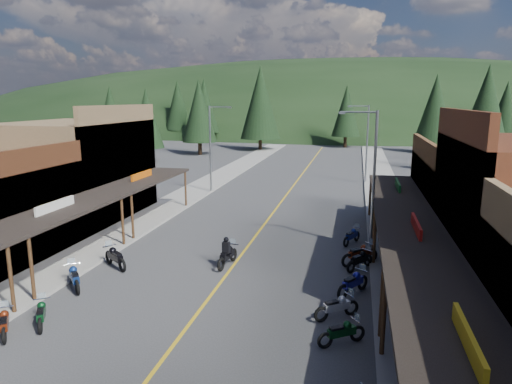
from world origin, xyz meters
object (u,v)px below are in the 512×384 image
Objects in this scene: pine_8 at (147,119)px; bike_west_5 at (4,322)px; pine_9 at (505,117)px; bike_west_8 at (115,256)px; pine_0 at (111,110)px; pine_7 at (178,105)px; streetlight_3 at (366,140)px; pine_1 at (204,106)px; pine_3 at (346,111)px; pedestrian_east_b at (390,214)px; bike_east_10 at (360,253)px; streetlight_1 at (212,145)px; bike_west_7 at (74,276)px; rider_on_bike at (227,254)px; pine_2 at (260,103)px; pine_11 at (486,112)px; pine_4 at (435,108)px; bike_east_9 at (360,259)px; shop_west_3 at (77,170)px; bike_east_7 at (337,306)px; pine_10 at (199,111)px; shop_east_3 at (484,201)px; bike_west_6 at (41,313)px; bike_east_6 at (342,331)px; bike_east_11 at (352,235)px; streetlight_2 at (371,174)px.

pine_8 is 47.83m from bike_west_5.
bike_west_8 is at bearing -124.98° from pine_9.
pine_0 is 0.88× the size of pine_7.
pine_1 is at bearing 127.73° from streetlight_3.
pine_3 is (44.00, 4.00, 0.00)m from pine_0.
bike_east_10 is at bearing 40.59° from pedestrian_east_b.
streetlight_1 is 3.71× the size of bike_west_7.
pine_2 is at bearing 108.73° from rider_on_bike.
pedestrian_east_b reaches higher than bike_east_10.
pine_11 is (16.00, -28.00, 0.70)m from pine_3.
bike_west_7 is (0.60, -22.55, -3.84)m from streetlight_1.
pine_4 is at bearing 95.19° from pine_11.
pine_3 is 5.54× the size of bike_east_9.
shop_west_3 is 59.70m from pine_1.
pine_10 is at bearing 169.07° from bike_east_7.
bike_east_9 is at bearing -138.07° from shop_east_3.
pine_7 reaches higher than pine_11.
bike_west_8 is at bearing -85.77° from pine_2.
bike_east_7 is (12.53, -22.91, -3.89)m from streetlight_1.
pine_9 is at bearing 41.34° from streetlight_3.
pine_1 is 6.29× the size of bike_east_9.
bike_east_7 is (11.10, 3.02, 0.03)m from bike_west_6.
pine_2 reaches higher than pine_0.
streetlight_1 and streetlight_3 have the same top height.
bike_east_6 is at bearing -38.76° from rider_on_bike.
streetlight_1 is 0.73× the size of pine_3.
bike_east_7 is (11.46, -3.19, -0.07)m from bike_west_8.
pine_11 is 28.31m from pedestrian_east_b.
pine_8 is 0.86× the size of pine_10.
pine_4 is (4.25, 48.70, 4.70)m from shop_east_3.
bike_east_11 is (16.02, -49.03, -7.43)m from pine_2.
pine_9 is 51.53m from bike_east_6.
rider_on_bike is at bearing -55.70° from pine_0.
pine_1 is 6.62× the size of bike_west_5.
bike_east_10 is (0.91, 6.38, 0.08)m from bike_east_7.
pine_1 is 71.67m from bike_east_10.
rider_on_bike is (6.07, 8.65, 0.13)m from bike_west_5.
bike_west_6 is 6.22m from bike_west_8.
bike_east_6 is at bearing -77.44° from bike_west_8.
streetlight_2 is 0.69× the size of pine_10.
bike_east_11 reaches higher than bike_west_6.
streetlight_3 reaches higher than bike_east_7.
bike_east_10 is 1.17× the size of bike_east_11.
pine_8 is 10.80m from pine_10.
bike_east_11 is at bearing 23.58° from pedestrian_east_b.
shop_west_3 is at bearing -122.56° from streetlight_1.
bike_east_6 is at bearing -64.37° from pine_7.
streetlight_2 is 4.29× the size of bike_east_6.
streetlight_1 is at bearing -123.29° from pine_4.
pine_7 is at bearing 122.28° from rider_on_bike.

